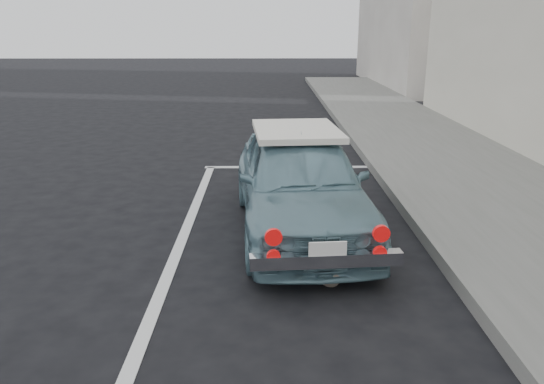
# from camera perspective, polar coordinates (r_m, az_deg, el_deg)

# --- Properties ---
(pline_front) EXTENTS (3.00, 0.12, 0.01)m
(pline_front) POSITION_cam_1_polar(r_m,az_deg,el_deg) (9.17, 2.15, 2.70)
(pline_front) COLOR silver
(pline_front) RESTS_ON ground
(pline_side) EXTENTS (0.12, 7.00, 0.01)m
(pline_side) POSITION_cam_1_polar(r_m,az_deg,el_deg) (5.92, -10.02, -5.95)
(pline_side) COLOR silver
(pline_side) RESTS_ON ground
(retro_coupe) EXTENTS (1.68, 3.62, 1.20)m
(retro_coupe) POSITION_cam_1_polar(r_m,az_deg,el_deg) (6.18, 3.01, 1.21)
(retro_coupe) COLOR #6D94A1
(retro_coupe) RESTS_ON ground
(cat) EXTENTS (0.29, 0.45, 0.25)m
(cat) POSITION_cam_1_polar(r_m,az_deg,el_deg) (5.02, 6.16, -8.83)
(cat) COLOR #66584D
(cat) RESTS_ON ground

